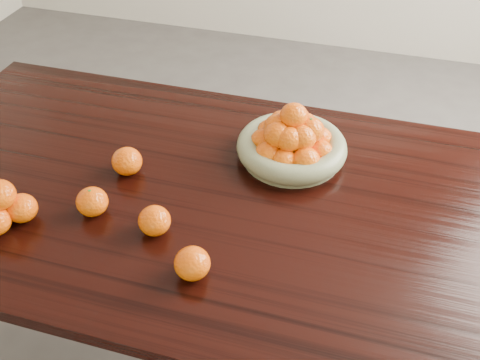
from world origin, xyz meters
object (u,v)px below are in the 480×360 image
(fruit_bowl, at_px, (292,142))
(loose_orange_0, at_px, (92,202))
(orange_pyramid, at_px, (3,206))
(dining_table, at_px, (227,218))

(fruit_bowl, bearing_deg, loose_orange_0, -140.01)
(fruit_bowl, xyz_separation_m, orange_pyramid, (-0.64, -0.46, -0.00))
(dining_table, relative_size, loose_orange_0, 24.24)
(fruit_bowl, relative_size, orange_pyramid, 2.15)
(orange_pyramid, bearing_deg, fruit_bowl, 35.72)
(fruit_bowl, distance_m, loose_orange_0, 0.58)
(orange_pyramid, xyz_separation_m, loose_orange_0, (0.20, 0.09, -0.01))
(fruit_bowl, distance_m, orange_pyramid, 0.79)
(dining_table, distance_m, loose_orange_0, 0.37)
(orange_pyramid, bearing_deg, loose_orange_0, 24.22)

